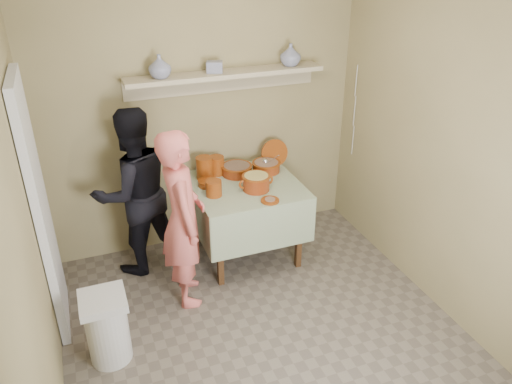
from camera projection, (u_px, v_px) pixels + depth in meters
name	position (u px, v px, depth m)	size (l,w,h in m)	color
ground	(273.00, 348.00, 3.79)	(3.50, 3.50, 0.00)	#645A4E
tile_panel	(42.00, 210.00, 3.66)	(0.06, 0.70, 2.00)	silver
plate_stack_a	(205.00, 168.00, 4.64)	(0.16, 0.16, 0.21)	#712B08
plate_stack_b	(217.00, 165.00, 4.73)	(0.15, 0.15, 0.18)	#712B08
bowl_stack	(214.00, 188.00, 4.34)	(0.14, 0.14, 0.14)	#712B08
empty_bowl	(208.00, 183.00, 4.53)	(0.18, 0.18, 0.05)	#712B08
propped_lid	(275.00, 153.00, 4.91)	(0.28, 0.28, 0.02)	#712B08
vase_right	(291.00, 55.00, 4.55)	(0.19, 0.19, 0.20)	navy
vase_left	(160.00, 66.00, 4.16)	(0.19, 0.19, 0.20)	navy
ceramic_box	(215.00, 67.00, 4.35)	(0.14, 0.10, 0.10)	navy
person_cook	(183.00, 219.00, 4.01)	(0.56, 0.36, 1.52)	#D9635E
person_helper	(134.00, 192.00, 4.40)	(0.75, 0.59, 1.55)	black
room_shell	(277.00, 153.00, 3.05)	(3.04, 3.54, 2.62)	#928559
serving_table	(246.00, 195.00, 4.64)	(0.97, 0.97, 0.76)	#4C2D16
cazuela_meat_a	(237.00, 169.00, 4.73)	(0.30, 0.30, 0.10)	#671E08
cazuela_meat_b	(266.00, 166.00, 4.79)	(0.28, 0.28, 0.10)	#671E08
ladle	(266.00, 161.00, 4.76)	(0.08, 0.26, 0.19)	silver
cazuela_rice	(256.00, 181.00, 4.43)	(0.33, 0.25, 0.14)	#671E08
front_plate	(270.00, 200.00, 4.27)	(0.16, 0.16, 0.03)	#712B08
wall_shelf	(225.00, 76.00, 4.45)	(1.80, 0.25, 0.21)	tan
trash_bin	(107.00, 328.00, 3.59)	(0.32, 0.32, 0.56)	silver
electrical_cord	(354.00, 111.00, 4.91)	(0.01, 0.05, 0.90)	silver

